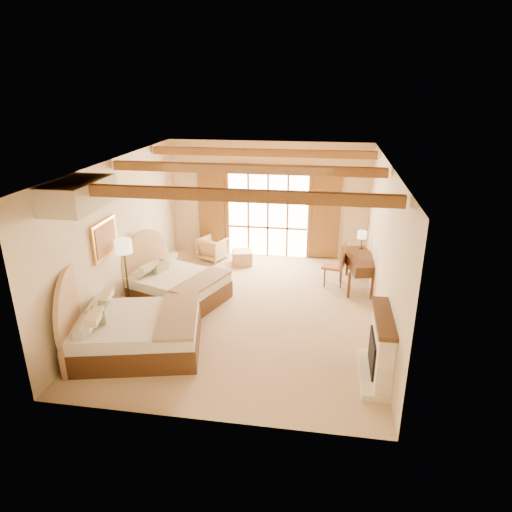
% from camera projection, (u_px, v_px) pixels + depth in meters
% --- Properties ---
extents(floor, '(7.00, 7.00, 0.00)m').
position_uv_depth(floor, '(247.00, 310.00, 9.94)').
color(floor, tan).
rests_on(floor, ground).
extents(wall_back, '(5.50, 0.00, 5.50)m').
position_uv_depth(wall_back, '(268.00, 200.00, 12.60)').
color(wall_back, beige).
rests_on(wall_back, ground).
extents(wall_left, '(0.00, 7.00, 7.00)m').
position_uv_depth(wall_left, '(120.00, 234.00, 9.77)').
color(wall_left, beige).
rests_on(wall_left, ground).
extents(wall_right, '(0.00, 7.00, 7.00)m').
position_uv_depth(wall_right, '(383.00, 248.00, 8.97)').
color(wall_right, beige).
rests_on(wall_right, ground).
extents(ceiling, '(7.00, 7.00, 0.00)m').
position_uv_depth(ceiling, '(245.00, 163.00, 8.80)').
color(ceiling, '#AC6633').
rests_on(ceiling, ground).
extents(ceiling_beams, '(5.39, 4.60, 0.18)m').
position_uv_depth(ceiling_beams, '(245.00, 169.00, 8.84)').
color(ceiling_beams, olive).
rests_on(ceiling_beams, ceiling).
extents(french_doors, '(3.95, 0.08, 2.60)m').
position_uv_depth(french_doors, '(268.00, 213.00, 12.67)').
color(french_doors, white).
rests_on(french_doors, ground).
extents(fireplace, '(0.46, 1.40, 1.16)m').
position_uv_depth(fireplace, '(380.00, 350.00, 7.54)').
color(fireplace, '#F5E5C3').
rests_on(fireplace, ground).
extents(painting, '(0.06, 0.95, 0.75)m').
position_uv_depth(painting, '(105.00, 239.00, 9.02)').
color(painting, gold).
rests_on(painting, wall_left).
extents(canopy_valance, '(0.70, 1.40, 0.45)m').
position_uv_depth(canopy_valance, '(78.00, 194.00, 7.39)').
color(canopy_valance, beige).
rests_on(canopy_valance, ceiling).
extents(bed_near, '(2.61, 2.16, 1.49)m').
position_uv_depth(bed_near, '(128.00, 328.00, 8.33)').
color(bed_near, '#4F2E1A').
rests_on(bed_near, floor).
extents(bed_far, '(2.49, 2.10, 1.31)m').
position_uv_depth(bed_far, '(172.00, 283.00, 10.32)').
color(bed_far, '#4F2E1A').
rests_on(bed_far, floor).
extents(nightstand, '(0.56, 0.56, 0.55)m').
position_uv_depth(nightstand, '(116.00, 315.00, 9.17)').
color(nightstand, '#4F2E1A').
rests_on(nightstand, floor).
extents(floor_lamp, '(0.35, 0.35, 1.63)m').
position_uv_depth(floor_lamp, '(124.00, 251.00, 9.43)').
color(floor_lamp, '#3A301B').
rests_on(floor_lamp, floor).
extents(armchair, '(0.88, 0.89, 0.63)m').
position_uv_depth(armchair, '(213.00, 248.00, 12.72)').
color(armchair, tan).
rests_on(armchair, floor).
extents(ottoman, '(0.63, 0.63, 0.37)m').
position_uv_depth(ottoman, '(242.00, 257.00, 12.42)').
color(ottoman, tan).
rests_on(ottoman, floor).
extents(desk, '(0.92, 1.55, 0.78)m').
position_uv_depth(desk, '(359.00, 270.00, 10.98)').
color(desk, '#4F2E1A').
rests_on(desk, floor).
extents(desk_chair, '(0.57, 0.57, 1.11)m').
position_uv_depth(desk_chair, '(334.00, 271.00, 11.09)').
color(desk_chair, '#AF6D4A').
rests_on(desk_chair, floor).
extents(desk_lamp, '(0.22, 0.22, 0.45)m').
position_uv_depth(desk_lamp, '(362.00, 235.00, 11.23)').
color(desk_lamp, '#3A301B').
rests_on(desk_lamp, desk).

